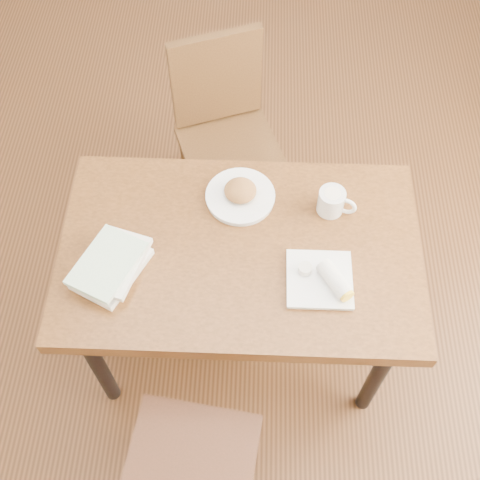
{
  "coord_description": "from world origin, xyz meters",
  "views": [
    {
      "loc": [
        0.04,
        -1.1,
        2.54
      ],
      "look_at": [
        0.0,
        0.0,
        0.8
      ],
      "focal_mm": 45.0,
      "sensor_mm": 36.0,
      "label": 1
    }
  ],
  "objects_px": {
    "plate_scone": "(240,194)",
    "coffee_mug": "(332,201)",
    "book_stack": "(111,265)",
    "table": "(240,260)",
    "chair_far": "(225,125)",
    "plate_burrito": "(324,279)"
  },
  "relations": [
    {
      "from": "coffee_mug",
      "to": "book_stack",
      "type": "height_order",
      "value": "coffee_mug"
    },
    {
      "from": "table",
      "to": "coffee_mug",
      "type": "height_order",
      "value": "coffee_mug"
    },
    {
      "from": "plate_burrito",
      "to": "book_stack",
      "type": "bearing_deg",
      "value": 178.29
    },
    {
      "from": "table",
      "to": "book_stack",
      "type": "bearing_deg",
      "value": -166.01
    },
    {
      "from": "plate_scone",
      "to": "plate_burrito",
      "type": "height_order",
      "value": "plate_scone"
    },
    {
      "from": "plate_burrito",
      "to": "plate_scone",
      "type": "bearing_deg",
      "value": 130.61
    },
    {
      "from": "plate_burrito",
      "to": "coffee_mug",
      "type": "bearing_deg",
      "value": 82.92
    },
    {
      "from": "chair_far",
      "to": "coffee_mug",
      "type": "xyz_separation_m",
      "value": [
        0.42,
        -0.59,
        0.25
      ]
    },
    {
      "from": "chair_far",
      "to": "coffee_mug",
      "type": "bearing_deg",
      "value": -54.45
    },
    {
      "from": "plate_scone",
      "to": "book_stack",
      "type": "bearing_deg",
      "value": -142.82
    },
    {
      "from": "book_stack",
      "to": "plate_burrito",
      "type": "bearing_deg",
      "value": -1.71
    },
    {
      "from": "book_stack",
      "to": "table",
      "type": "bearing_deg",
      "value": 13.99
    },
    {
      "from": "chair_far",
      "to": "plate_burrito",
      "type": "xyz_separation_m",
      "value": [
        0.38,
        -0.89,
        0.22
      ]
    },
    {
      "from": "table",
      "to": "book_stack",
      "type": "height_order",
      "value": "book_stack"
    },
    {
      "from": "coffee_mug",
      "to": "book_stack",
      "type": "bearing_deg",
      "value": -159.45
    },
    {
      "from": "coffee_mug",
      "to": "table",
      "type": "bearing_deg",
      "value": -151.56
    },
    {
      "from": "plate_scone",
      "to": "chair_far",
      "type": "bearing_deg",
      "value": 99.3
    },
    {
      "from": "plate_scone",
      "to": "plate_burrito",
      "type": "bearing_deg",
      "value": -49.39
    },
    {
      "from": "plate_scone",
      "to": "coffee_mug",
      "type": "bearing_deg",
      "value": -6.55
    },
    {
      "from": "coffee_mug",
      "to": "book_stack",
      "type": "distance_m",
      "value": 0.81
    },
    {
      "from": "coffee_mug",
      "to": "plate_burrito",
      "type": "relative_size",
      "value": 0.63
    },
    {
      "from": "chair_far",
      "to": "book_stack",
      "type": "xyz_separation_m",
      "value": [
        -0.33,
        -0.87,
        0.24
      ]
    }
  ]
}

